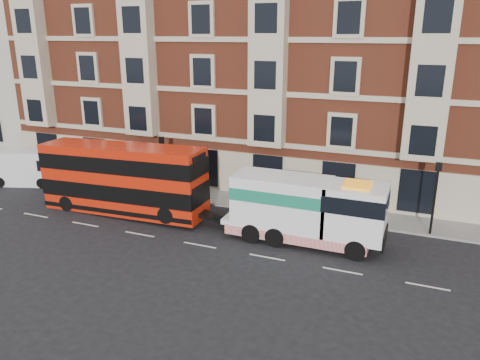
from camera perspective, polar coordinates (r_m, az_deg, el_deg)
name	(u,v)px	position (r m, az deg, el deg)	size (l,w,h in m)	color
ground	(200,245)	(26.69, -4.91, -7.92)	(120.00, 120.00, 0.00)	black
sidewalk	(248,201)	(32.99, 0.95, -2.62)	(90.00, 3.00, 0.15)	slate
victorian_terrace	(289,51)	(37.94, 5.99, 15.37)	(45.00, 12.00, 20.40)	brown
lamp_post_west	(162,162)	(33.63, -9.43, 2.19)	(0.35, 0.15, 4.35)	black
lamp_post_east	(435,193)	(28.99, 22.70, -1.48)	(0.35, 0.15, 4.35)	black
double_decker_bus	(123,178)	(31.31, -14.10, 0.25)	(11.29, 2.59, 4.57)	red
tow_truck	(303,209)	(26.48, 7.72, -3.53)	(9.04, 2.67, 3.77)	white
box_van	(26,167)	(40.38, -24.64, 1.41)	(5.59, 3.58, 2.70)	silver
pedestrian	(78,167)	(40.20, -19.14, 1.51)	(0.63, 0.41, 1.73)	#1C1B37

